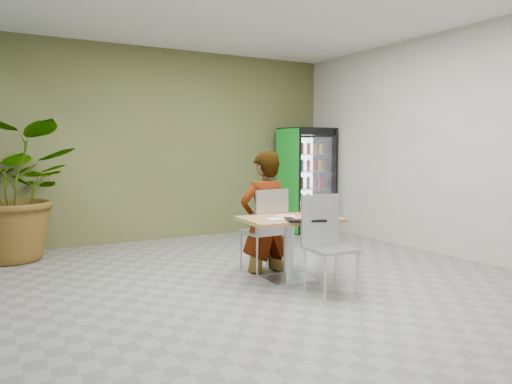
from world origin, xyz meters
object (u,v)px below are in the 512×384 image
Objects in this scene: chair_near at (325,236)px; cafeteria_tray at (305,220)px; dining_table at (289,236)px; potted_plant at (16,191)px; seated_woman at (264,224)px; beverage_fridge at (307,180)px; soda_cup at (304,209)px; chair_far at (267,224)px.

cafeteria_tray is (-0.08, 0.25, 0.15)m from chair_near.
dining_table is 0.59× the size of potted_plant.
seated_woman is at bearing 90.60° from cafeteria_tray.
dining_table is 0.56m from seated_woman.
beverage_fridge is at bearing 0.90° from potted_plant.
chair_near reaches higher than cafeteria_tray.
dining_table is at bearing -133.60° from beverage_fridge.
potted_plant is (-2.63, 2.81, 0.42)m from dining_table.
soda_cup is at bearing -45.10° from potted_plant.
beverage_fridge is 4.90m from potted_plant.
potted_plant is (-2.62, 2.31, 0.35)m from chair_far.
chair_near is at bearing -81.06° from dining_table.
dining_table is at bearing 87.88° from chair_far.
cafeteria_tray reaches higher than dining_table.
soda_cup is (0.10, 0.54, 0.22)m from chair_near.
chair_near reaches higher than soda_cup.
chair_far is (-0.00, 0.50, 0.07)m from dining_table.
beverage_fridge is (2.09, 2.90, 0.12)m from soda_cup.
soda_cup reaches higher than cafeteria_tray.
chair_near is at bearing -71.77° from cafeteria_tray.
potted_plant reaches higher than soda_cup.
dining_table is 0.57m from chair_near.
seated_woman is at bearing 99.45° from chair_near.
chair_far is at bearing 91.88° from seated_woman.
soda_cup is at bearing -5.36° from dining_table.
chair_near reaches higher than dining_table.
beverage_fridge is at bearing 54.48° from cafeteria_tray.
potted_plant reaches higher than dining_table.
cafeteria_tray is at bearing 112.93° from chair_near.
seated_woman reaches higher than chair_near.
dining_table is 0.35m from soda_cup.
chair_near is 2.54× the size of cafeteria_tray.
dining_table is 0.50m from chair_far.
chair_near is at bearing -127.79° from beverage_fridge.
dining_table is 0.63× the size of seated_woman.
chair_far is 0.54× the size of potted_plant.
dining_table is 0.38m from cafeteria_tray.
dining_table is 0.59× the size of beverage_fridge.
potted_plant is at bearing -43.54° from chair_far.
soda_cup is at bearing 84.05° from chair_near.
cafeteria_tray is 4.08m from potted_plant.
soda_cup is 0.09× the size of beverage_fridge.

